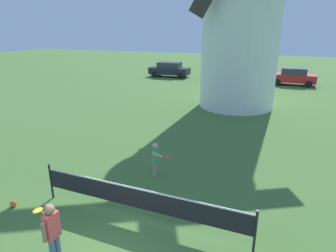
% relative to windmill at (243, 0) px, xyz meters
% --- Properties ---
extents(windmill, '(7.82, 5.48, 13.24)m').
position_rel_windmill_xyz_m(windmill, '(0.00, 0.00, 0.00)').
color(windmill, white).
rests_on(windmill, ground_plane).
extents(tennis_net, '(5.92, 0.06, 1.10)m').
position_rel_windmill_xyz_m(tennis_net, '(-0.21, -13.28, -5.87)').
color(tennis_net, black).
rests_on(tennis_net, ground_plane).
extents(player_near, '(0.79, 0.58, 1.45)m').
position_rel_windmill_xyz_m(player_near, '(-1.23, -15.22, -5.74)').
color(player_near, slate).
rests_on(player_near, ground_plane).
extents(player_far, '(0.71, 0.51, 1.21)m').
position_rel_windmill_xyz_m(player_far, '(-0.84, -10.82, -5.87)').
color(player_far, '#9E937F').
rests_on(player_far, ground_plane).
extents(stray_ball, '(0.19, 0.19, 0.19)m').
position_rel_windmill_xyz_m(stray_ball, '(-3.86, -14.07, -6.46)').
color(stray_ball, orange).
rests_on(stray_ball, ground_plane).
extents(parked_car_black, '(4.38, 2.02, 1.56)m').
position_rel_windmill_xyz_m(parked_car_black, '(-8.89, 10.23, -5.75)').
color(parked_car_black, '#1E232D').
rests_on(parked_car_black, ground_plane).
extents(parked_car_blue, '(3.93, 2.05, 1.56)m').
position_rel_windmill_xyz_m(parked_car_blue, '(-3.02, 10.83, -5.75)').
color(parked_car_blue, '#334C99').
rests_on(parked_car_blue, ground_plane).
extents(parked_car_red, '(3.85, 1.93, 1.56)m').
position_rel_windmill_xyz_m(parked_car_red, '(3.56, 9.96, -5.75)').
color(parked_car_red, red).
rests_on(parked_car_red, ground_plane).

